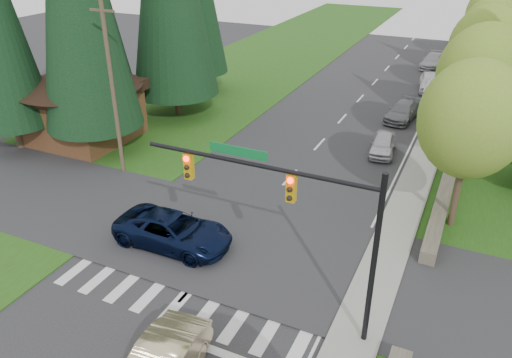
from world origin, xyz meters
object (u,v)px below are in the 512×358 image
Objects in this scene: parked_car_d at (430,82)px; suv_navy at (173,231)px; parked_car_b at (403,111)px; parked_car_e at (433,61)px; parked_car_a at (383,144)px; parked_car_c at (435,87)px.

suv_navy is at bearing -111.75° from parked_car_d.
parked_car_b is at bearing -103.58° from parked_car_d.
parked_car_e is (0.00, 16.99, 0.05)m from parked_car_b.
suv_navy is at bearing -120.37° from parked_car_a.
parked_car_d is (0.85, 15.54, 0.15)m from parked_car_a.
parked_car_a is 0.77× the size of parked_car_e.
parked_car_d is at bearing -80.81° from parked_car_e.
parked_car_b is 8.64m from parked_car_d.
parked_car_b is at bearing -97.42° from parked_car_c.
suv_navy is 30.29m from parked_car_c.
parked_car_c is at bearing 78.41° from parked_car_a.
parked_car_d reaches higher than parked_car_c.
parked_car_b is 1.17× the size of parked_car_c.
parked_car_b is at bearing 83.88° from parked_car_a.
parked_car_a is (6.57, 14.60, -0.14)m from suv_navy.
parked_car_c is 1.07m from parked_car_d.
suv_navy reaches higher than parked_car_a.
suv_navy reaches higher than parked_car_c.
parked_car_d is (0.85, 8.60, 0.13)m from parked_car_b.
suv_navy is at bearing -102.36° from parked_car_c.
parked_car_c is 0.80× the size of parked_car_e.
parked_car_c is (1.40, 7.69, -0.02)m from parked_car_b.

